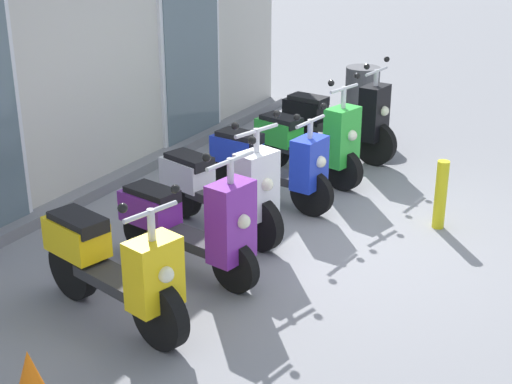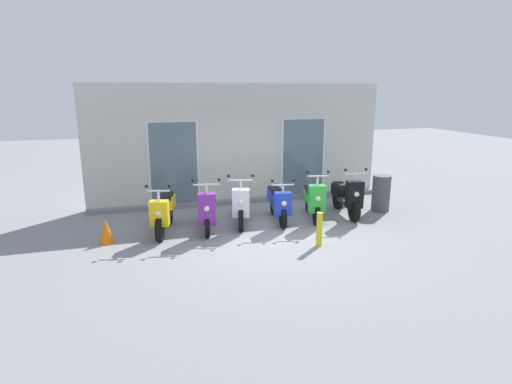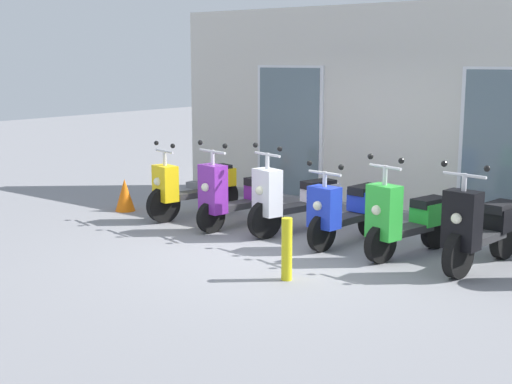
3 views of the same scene
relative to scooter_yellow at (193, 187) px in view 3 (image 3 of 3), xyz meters
The scene contains 10 objects.
ground_plane 2.42m from the scooter_yellow, 18.67° to the right, with size 40.00×40.00×0.00m, color gray.
storefront_facade 3.26m from the scooter_yellow, 43.09° to the left, with size 8.15×0.50×3.24m.
scooter_yellow is the anchor object (origin of this frame).
scooter_purple 0.95m from the scooter_yellow, ahead, with size 0.67×1.54×1.28m.
scooter_white 1.79m from the scooter_yellow, ahead, with size 0.76×1.60×1.28m.
scooter_blue 2.68m from the scooter_yellow, ahead, with size 0.57×1.54×1.14m.
scooter_green 3.56m from the scooter_yellow, ahead, with size 0.68×1.50×1.29m.
scooter_black 4.47m from the scooter_yellow, ahead, with size 0.58×1.65×1.29m.
curb_bollard 3.40m from the scooter_yellow, 29.96° to the right, with size 0.12×0.12×0.70m, color yellow.
traffic_cone 1.26m from the scooter_yellow, 165.31° to the right, with size 0.32×0.32×0.52m, color orange.
Camera 3 is at (5.01, -7.08, 2.40)m, focal length 49.62 mm.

